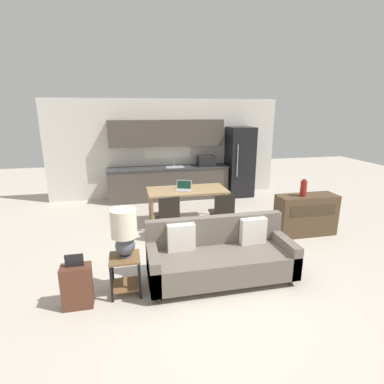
# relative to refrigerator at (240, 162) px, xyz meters

# --- Properties ---
(ground_plane) EXTENTS (20.00, 20.00, 0.00)m
(ground_plane) POSITION_rel_refrigerator_xyz_m (-2.03, -4.23, -0.97)
(ground_plane) COLOR beige
(wall_back) EXTENTS (6.40, 0.07, 2.70)m
(wall_back) POSITION_rel_refrigerator_xyz_m (-2.03, 0.40, 0.38)
(wall_back) COLOR silver
(wall_back) RESTS_ON ground_plane
(kitchen_counter) EXTENTS (3.28, 0.65, 2.15)m
(kitchen_counter) POSITION_rel_refrigerator_xyz_m (-2.01, 0.10, -0.13)
(kitchen_counter) COLOR #4C443D
(kitchen_counter) RESTS_ON ground_plane
(refrigerator) EXTENTS (0.70, 0.73, 1.95)m
(refrigerator) POSITION_rel_refrigerator_xyz_m (0.00, 0.00, 0.00)
(refrigerator) COLOR black
(refrigerator) RESTS_ON ground_plane
(dining_table) EXTENTS (1.68, 0.82, 0.77)m
(dining_table) POSITION_rel_refrigerator_xyz_m (-1.91, -1.88, -0.27)
(dining_table) COLOR tan
(dining_table) RESTS_ON ground_plane
(couch) EXTENTS (2.10, 0.80, 0.89)m
(couch) POSITION_rel_refrigerator_xyz_m (-1.88, -4.14, -0.62)
(couch) COLOR #3D2D1E
(couch) RESTS_ON ground_plane
(side_table) EXTENTS (0.40, 0.40, 0.54)m
(side_table) POSITION_rel_refrigerator_xyz_m (-3.24, -4.23, -0.62)
(side_table) COLOR brown
(side_table) RESTS_ON ground_plane
(table_lamp) EXTENTS (0.34, 0.34, 0.65)m
(table_lamp) POSITION_rel_refrigerator_xyz_m (-3.22, -4.21, -0.06)
(table_lamp) COLOR #4C515B
(table_lamp) RESTS_ON side_table
(credenza) EXTENTS (1.19, 0.44, 0.81)m
(credenza) POSITION_rel_refrigerator_xyz_m (0.28, -2.95, -0.57)
(credenza) COLOR brown
(credenza) RESTS_ON ground_plane
(vase) EXTENTS (0.12, 0.12, 0.33)m
(vase) POSITION_rel_refrigerator_xyz_m (0.15, -2.97, -0.01)
(vase) COLOR maroon
(vase) RESTS_ON credenza
(dining_chair_near_left) EXTENTS (0.47, 0.47, 0.87)m
(dining_chair_near_left) POSITION_rel_refrigerator_xyz_m (-2.44, -2.61, -0.47)
(dining_chair_near_left) COLOR black
(dining_chair_near_left) RESTS_ON ground_plane
(dining_chair_near_right) EXTENTS (0.42, 0.42, 0.87)m
(dining_chair_near_right) POSITION_rel_refrigerator_xyz_m (-1.37, -2.68, -0.47)
(dining_chair_near_right) COLOR black
(dining_chair_near_right) RESTS_ON ground_plane
(laptop) EXTENTS (0.39, 0.35, 0.20)m
(laptop) POSITION_rel_refrigerator_xyz_m (-1.99, -1.91, -0.16)
(laptop) COLOR #B7BABC
(laptop) RESTS_ON dining_table
(suitcase) EXTENTS (0.36, 0.22, 0.73)m
(suitcase) POSITION_rel_refrigerator_xyz_m (-3.83, -4.40, -0.68)
(suitcase) COLOR brown
(suitcase) RESTS_ON ground_plane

